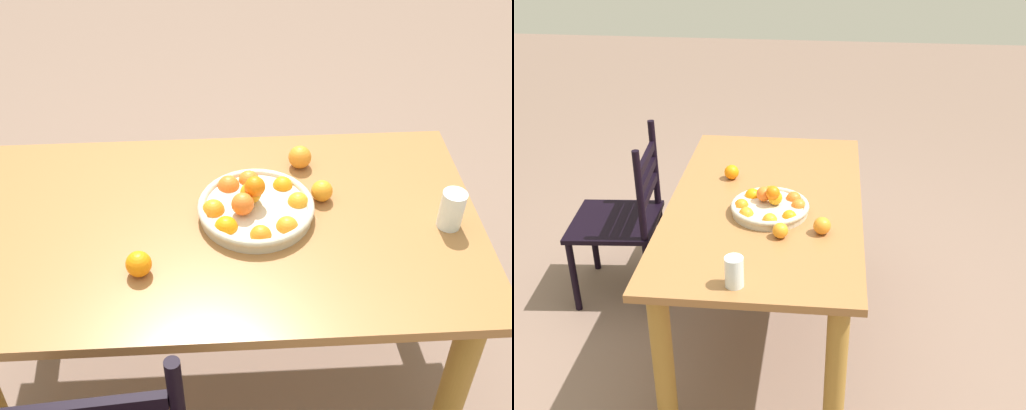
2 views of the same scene
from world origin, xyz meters
TOP-DOWN VIEW (x-y plane):
  - ground_plane at (0.00, 0.00)m, footprint 12.00×12.00m
  - dining_table at (0.00, 0.00)m, footprint 1.54×0.88m
  - fruit_bowl at (-0.10, -0.03)m, footprint 0.35×0.35m
  - orange_loose_0 at (-0.31, -0.09)m, footprint 0.07×0.07m
  - orange_loose_1 at (0.22, 0.19)m, footprint 0.07×0.07m
  - orange_loose_2 at (-0.26, -0.26)m, footprint 0.07×0.07m
  - drinking_glass at (-0.67, 0.05)m, footprint 0.07×0.07m

SIDE VIEW (x-z plane):
  - ground_plane at x=0.00m, z-range 0.00..0.00m
  - dining_table at x=0.00m, z-range 0.24..0.98m
  - fruit_bowl at x=-0.10m, z-range 0.71..0.84m
  - orange_loose_0 at x=-0.31m, z-range 0.74..0.81m
  - orange_loose_1 at x=0.22m, z-range 0.74..0.81m
  - orange_loose_2 at x=-0.26m, z-range 0.74..0.82m
  - drinking_glass at x=-0.67m, z-range 0.74..0.86m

